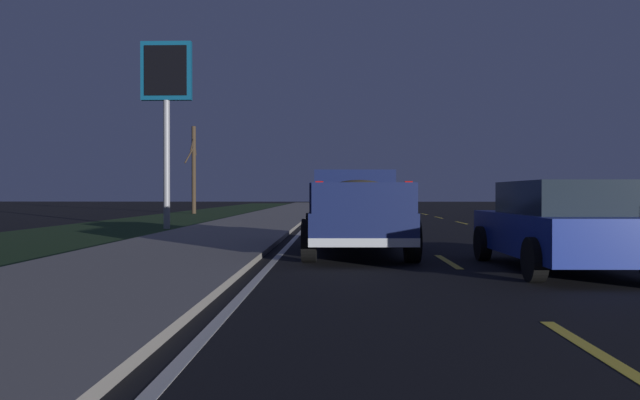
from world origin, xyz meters
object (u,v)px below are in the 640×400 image
object	(u,v)px
sedan_blue	(558,225)
bare_tree_far	(194,168)
gas_price_sign	(166,88)
pickup_truck	(355,209)

from	to	relation	value
sedan_blue	bare_tree_far	size ratio (longest dim) A/B	0.77
gas_price_sign	sedan_blue	bearing A→B (deg)	-139.79
sedan_blue	gas_price_sign	xyz separation A→B (m)	(12.09, 10.22, 4.51)
pickup_truck	bare_tree_far	world-z (taller)	bare_tree_far
pickup_truck	sedan_blue	world-z (taller)	pickup_truck
sedan_blue	bare_tree_far	bearing A→B (deg)	24.34
sedan_blue	gas_price_sign	world-z (taller)	gas_price_sign
pickup_truck	bare_tree_far	bearing A→B (deg)	20.55
sedan_blue	gas_price_sign	distance (m)	16.46
sedan_blue	bare_tree_far	xyz separation A→B (m)	(29.40, 13.30, 2.24)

